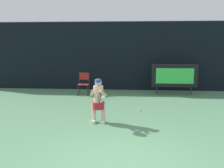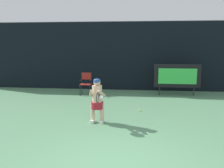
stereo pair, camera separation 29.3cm
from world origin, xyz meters
name	(u,v)px [view 2 (the right image)]	position (x,y,z in m)	size (l,w,h in m)	color
backdrop_screen	(131,57)	(0.00, 8.50, 1.81)	(18.00, 0.12, 3.66)	black
scoreboard	(177,76)	(2.30, 7.33, 0.95)	(2.20, 0.21, 1.50)	black
umpire_chair	(86,82)	(-2.11, 6.97, 0.62)	(0.52, 0.44, 1.08)	black
water_bottle	(95,94)	(-1.63, 6.59, 0.12)	(0.07, 0.07, 0.27)	#2D884B
tennis_player	(97,99)	(-0.85, 2.87, 0.76)	(0.54, 0.62, 1.42)	white
tennis_racket	(98,98)	(-0.75, 2.36, 0.93)	(0.03, 0.60, 0.31)	black
tennis_ball_loose	(140,110)	(0.51, 4.31, 0.03)	(0.07, 0.07, 0.07)	#CCDB3D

